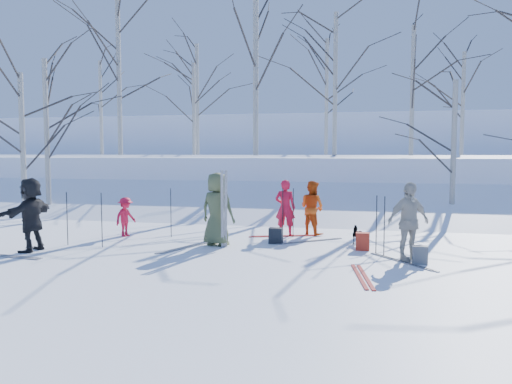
% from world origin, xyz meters
% --- Properties ---
extents(ground, '(120.00, 120.00, 0.00)m').
position_xyz_m(ground, '(0.00, 0.00, 0.00)').
color(ground, white).
rests_on(ground, ground).
extents(snow_ramp, '(70.00, 9.49, 4.12)m').
position_xyz_m(snow_ramp, '(0.00, 7.00, 0.15)').
color(snow_ramp, white).
rests_on(snow_ramp, ground).
extents(snow_plateau, '(70.00, 18.00, 2.20)m').
position_xyz_m(snow_plateau, '(0.00, 17.00, 1.00)').
color(snow_plateau, white).
rests_on(snow_plateau, ground).
extents(far_hill, '(90.00, 30.00, 6.00)m').
position_xyz_m(far_hill, '(0.00, 38.00, 2.00)').
color(far_hill, white).
rests_on(far_hill, ground).
extents(skier_olive_center, '(1.01, 0.79, 1.83)m').
position_xyz_m(skier_olive_center, '(-0.83, 0.76, 0.92)').
color(skier_olive_center, '#475131').
rests_on(skier_olive_center, ground).
extents(skier_red_north, '(0.58, 0.39, 1.57)m').
position_xyz_m(skier_red_north, '(0.59, 2.59, 0.78)').
color(skier_red_north, red).
rests_on(skier_red_north, ground).
extents(skier_redor_behind, '(0.94, 0.89, 1.53)m').
position_xyz_m(skier_redor_behind, '(1.30, 2.93, 0.76)').
color(skier_redor_behind, '#D14A10').
rests_on(skier_redor_behind, ground).
extents(skier_red_seated, '(0.60, 0.79, 1.08)m').
position_xyz_m(skier_red_seated, '(-3.71, 1.51, 0.54)').
color(skier_red_seated, red).
rests_on(skier_red_seated, ground).
extents(skier_cream_east, '(1.06, 0.87, 1.69)m').
position_xyz_m(skier_cream_east, '(3.69, -0.02, 0.85)').
color(skier_cream_east, beige).
rests_on(skier_cream_east, ground).
extents(skier_grey_west, '(0.57, 1.63, 1.74)m').
position_xyz_m(skier_grey_west, '(-4.89, -0.88, 0.87)').
color(skier_grey_west, black).
rests_on(skier_grey_west, ground).
extents(dog, '(0.56, 0.61, 0.48)m').
position_xyz_m(dog, '(2.65, 1.59, 0.24)').
color(dog, black).
rests_on(dog, ground).
extents(upright_ski_left, '(0.10, 0.17, 1.90)m').
position_xyz_m(upright_ski_left, '(-0.61, 0.48, 0.95)').
color(upright_ski_left, silver).
rests_on(upright_ski_left, ground).
extents(upright_ski_right, '(0.15, 0.23, 1.89)m').
position_xyz_m(upright_ski_right, '(-0.53, 0.52, 0.95)').
color(upright_ski_right, silver).
rests_on(upright_ski_right, ground).
extents(ski_pair_a, '(2.04, 2.09, 0.02)m').
position_xyz_m(ski_pair_a, '(3.57, -0.22, 0.01)').
color(ski_pair_a, silver).
rests_on(ski_pair_a, ground).
extents(ski_pair_b, '(0.79, 1.96, 0.02)m').
position_xyz_m(ski_pair_b, '(2.76, -1.68, 0.01)').
color(ski_pair_b, '#A31D17').
rests_on(ski_pair_b, ground).
extents(ski_pair_c, '(1.52, 2.04, 0.02)m').
position_xyz_m(ski_pair_c, '(-1.49, 0.33, 0.01)').
color(ski_pair_c, silver).
rests_on(ski_pair_c, ground).
extents(ski_pair_d, '(0.62, 1.94, 0.02)m').
position_xyz_m(ski_pair_d, '(-5.06, -1.55, 0.01)').
color(ski_pair_d, silver).
rests_on(ski_pair_d, ground).
extents(ski_pair_e, '(1.41, 2.03, 0.02)m').
position_xyz_m(ski_pair_e, '(0.58, 2.47, 0.01)').
color(ski_pair_e, '#A31D17').
rests_on(ski_pair_e, ground).
extents(ski_pair_f, '(2.05, 2.10, 0.02)m').
position_xyz_m(ski_pair_f, '(1.37, 1.80, 0.01)').
color(ski_pair_f, silver).
rests_on(ski_pair_f, ground).
extents(ski_pole_a, '(0.02, 0.02, 1.34)m').
position_xyz_m(ski_pole_a, '(-4.52, -0.01, 0.67)').
color(ski_pole_a, black).
rests_on(ski_pole_a, ground).
extents(ski_pole_b, '(0.02, 0.02, 1.34)m').
position_xyz_m(ski_pole_b, '(3.04, 0.65, 0.67)').
color(ski_pole_b, black).
rests_on(ski_pole_b, ground).
extents(ski_pole_c, '(0.02, 0.02, 1.34)m').
position_xyz_m(ski_pole_c, '(-3.52, -0.09, 0.67)').
color(ski_pole_c, black).
rests_on(ski_pole_c, ground).
extents(ski_pole_d, '(0.02, 0.02, 1.34)m').
position_xyz_m(ski_pole_d, '(0.55, 2.42, 0.67)').
color(ski_pole_d, black).
rests_on(ski_pole_d, ground).
extents(ski_pole_e, '(0.02, 0.02, 1.34)m').
position_xyz_m(ski_pole_e, '(0.84, 2.45, 0.67)').
color(ski_pole_e, black).
rests_on(ski_pole_e, ground).
extents(ski_pole_f, '(0.02, 0.02, 1.34)m').
position_xyz_m(ski_pole_f, '(3.21, 0.44, 0.67)').
color(ski_pole_f, black).
rests_on(ski_pole_f, ground).
extents(ski_pole_g, '(0.02, 0.02, 1.34)m').
position_xyz_m(ski_pole_g, '(-2.43, 1.66, 0.67)').
color(ski_pole_g, black).
rests_on(ski_pole_g, ground).
extents(backpack_red, '(0.32, 0.22, 0.42)m').
position_xyz_m(backpack_red, '(2.73, 0.93, 0.21)').
color(backpack_red, '#B22D1B').
rests_on(backpack_red, ground).
extents(backpack_grey, '(0.30, 0.20, 0.38)m').
position_xyz_m(backpack_grey, '(3.92, -0.31, 0.19)').
color(backpack_grey, '#595C60').
rests_on(backpack_grey, ground).
extents(backpack_dark, '(0.34, 0.24, 0.40)m').
position_xyz_m(backpack_dark, '(0.56, 1.33, 0.20)').
color(backpack_dark, black).
rests_on(backpack_dark, ground).
extents(birch_plateau_a, '(5.93, 5.93, 7.62)m').
position_xyz_m(birch_plateau_a, '(-1.77, 9.32, 6.01)').
color(birch_plateau_a, silver).
rests_on(birch_plateau_a, snow_plateau).
extents(birch_plateau_b, '(4.86, 4.86, 6.08)m').
position_xyz_m(birch_plateau_b, '(-6.49, 15.48, 5.24)').
color(birch_plateau_b, silver).
rests_on(birch_plateau_b, snow_plateau).
extents(birch_plateau_c, '(3.76, 3.76, 4.51)m').
position_xyz_m(birch_plateau_c, '(-5.63, 12.51, 4.45)').
color(birch_plateau_c, silver).
rests_on(birch_plateau_c, snow_plateau).
extents(birch_plateau_e, '(3.75, 3.75, 4.50)m').
position_xyz_m(birch_plateau_e, '(6.85, 12.49, 4.45)').
color(birch_plateau_e, silver).
rests_on(birch_plateau_e, snow_plateau).
extents(birch_plateau_f, '(5.00, 5.00, 6.29)m').
position_xyz_m(birch_plateau_f, '(0.55, 16.69, 5.35)').
color(birch_plateau_f, silver).
rests_on(birch_plateau_f, snow_plateau).
extents(birch_plateau_h, '(4.24, 4.24, 5.21)m').
position_xyz_m(birch_plateau_h, '(-11.83, 14.51, 4.80)').
color(birch_plateau_h, silver).
rests_on(birch_plateau_h, snow_plateau).
extents(birch_plateau_i, '(5.77, 5.77, 7.39)m').
position_xyz_m(birch_plateau_i, '(-8.51, 10.40, 5.89)').
color(birch_plateau_i, silver).
rests_on(birch_plateau_i, snow_plateau).
extents(birch_plateau_j, '(4.21, 4.21, 5.15)m').
position_xyz_m(birch_plateau_j, '(4.51, 10.03, 4.78)').
color(birch_plateau_j, silver).
rests_on(birch_plateau_j, snow_plateau).
extents(birch_plateau_k, '(4.94, 4.94, 6.20)m').
position_xyz_m(birch_plateau_k, '(1.36, 11.30, 5.30)').
color(birch_plateau_k, silver).
rests_on(birch_plateau_k, snow_plateau).
extents(birch_edge_a, '(4.00, 4.00, 4.86)m').
position_xyz_m(birch_edge_a, '(-8.04, 3.00, 2.43)').
color(birch_edge_a, silver).
rests_on(birch_edge_a, ground).
extents(birch_edge_d, '(4.64, 4.64, 5.77)m').
position_xyz_m(birch_edge_d, '(-8.85, 5.39, 2.88)').
color(birch_edge_d, silver).
rests_on(birch_edge_d, ground).
extents(birch_edge_e, '(3.86, 3.86, 4.66)m').
position_xyz_m(birch_edge_e, '(5.54, 6.23, 2.33)').
color(birch_edge_e, silver).
rests_on(birch_edge_e, ground).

